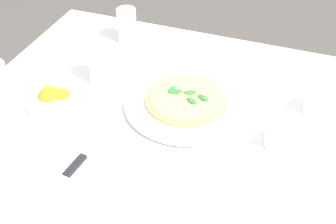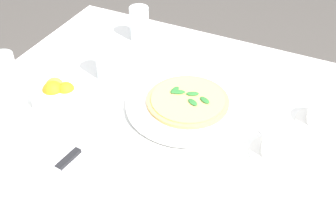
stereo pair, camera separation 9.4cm
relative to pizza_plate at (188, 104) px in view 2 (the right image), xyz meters
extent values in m
cube|color=white|center=(0.13, -0.06, -0.02)|extent=(1.08, 1.08, 0.02)
cube|color=white|center=(0.13, -0.60, -0.17)|extent=(1.08, 0.01, 0.28)
cube|color=white|center=(-0.41, -0.06, -0.17)|extent=(0.01, 1.08, 0.28)
cylinder|color=brown|center=(-0.32, -0.51, -0.39)|extent=(0.06, 0.06, 0.72)
cylinder|color=brown|center=(-0.32, 0.39, -0.39)|extent=(0.06, 0.06, 0.72)
cylinder|color=white|center=(0.00, 0.00, -0.01)|extent=(0.21, 0.21, 0.01)
cylinder|color=white|center=(0.00, 0.00, 0.00)|extent=(0.35, 0.35, 0.01)
cylinder|color=#DBAD60|center=(0.00, 0.00, 0.01)|extent=(0.23, 0.23, 0.01)
cylinder|color=#EAC66B|center=(0.00, 0.00, 0.02)|extent=(0.21, 0.21, 0.00)
ellipsoid|color=#2D7533|center=(-0.01, -0.03, 0.02)|extent=(0.03, 0.04, 0.01)
ellipsoid|color=#2D7533|center=(0.01, 0.02, 0.02)|extent=(0.03, 0.04, 0.01)
ellipsoid|color=#2D7533|center=(-0.01, 0.05, 0.02)|extent=(0.03, 0.04, 0.01)
ellipsoid|color=#2D7533|center=(-0.02, 0.00, 0.02)|extent=(0.03, 0.04, 0.01)
ellipsoid|color=#2D7533|center=(-0.02, -0.05, 0.02)|extent=(0.04, 0.02, 0.01)
cylinder|color=white|center=(-0.09, 0.35, -0.01)|extent=(0.13, 0.13, 0.01)
cylinder|color=white|center=(-0.09, 0.35, 0.02)|extent=(0.08, 0.08, 0.05)
torus|color=white|center=(-0.14, 0.37, 0.02)|extent=(0.03, 0.02, 0.03)
cylinder|color=black|center=(-0.09, 0.35, 0.04)|extent=(0.07, 0.07, 0.00)
cylinder|color=white|center=(0.08, 0.27, -0.01)|extent=(0.13, 0.13, 0.01)
cylinder|color=white|center=(0.08, 0.27, 0.02)|extent=(0.08, 0.08, 0.06)
torus|color=white|center=(0.03, 0.25, 0.03)|extent=(0.03, 0.02, 0.03)
cylinder|color=black|center=(0.08, 0.27, 0.05)|extent=(0.07, 0.07, 0.00)
cylinder|color=white|center=(0.16, -0.50, 0.05)|extent=(0.06, 0.06, 0.12)
cylinder|color=silver|center=(0.16, -0.50, 0.03)|extent=(0.06, 0.06, 0.08)
cylinder|color=white|center=(-0.27, -0.30, 0.05)|extent=(0.06, 0.06, 0.12)
cylinder|color=silver|center=(-0.27, -0.30, 0.03)|extent=(0.06, 0.06, 0.07)
cylinder|color=white|center=(-0.03, -0.28, 0.05)|extent=(0.06, 0.06, 0.11)
cylinder|color=silver|center=(-0.03, -0.28, 0.03)|extent=(0.06, 0.06, 0.07)
cube|color=white|center=(0.38, -0.17, 0.00)|extent=(0.23, 0.14, 0.02)
cube|color=silver|center=(0.43, -0.18, 0.01)|extent=(0.12, 0.03, 0.01)
cube|color=black|center=(0.33, -0.17, 0.01)|extent=(0.08, 0.03, 0.01)
cylinder|color=white|center=(0.13, -0.35, 0.01)|extent=(0.15, 0.15, 0.04)
sphere|color=orange|center=(0.14, -0.35, 0.02)|extent=(0.06, 0.06, 0.06)
sphere|color=orange|center=(0.12, -0.32, 0.03)|extent=(0.05, 0.05, 0.05)
sphere|color=yellow|center=(0.12, -0.36, 0.03)|extent=(0.05, 0.05, 0.05)
camera|label=1|loc=(0.94, 0.29, 0.78)|focal=47.72mm
camera|label=2|loc=(0.90, 0.38, 0.78)|focal=47.72mm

